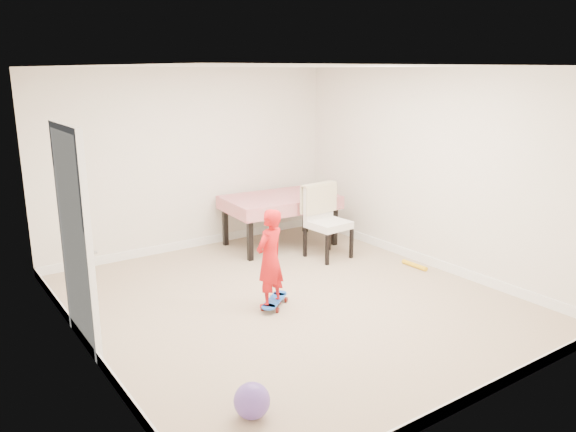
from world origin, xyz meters
TOP-DOWN VIEW (x-y plane):
  - ground at (0.00, 0.00)m, footprint 5.00×5.00m
  - ceiling at (0.00, 0.00)m, footprint 4.50×5.00m
  - wall_back at (0.00, 2.48)m, footprint 4.50×0.04m
  - wall_front at (0.00, -2.48)m, footprint 4.50×0.04m
  - wall_left at (-2.23, 0.00)m, footprint 0.04×5.00m
  - wall_right at (2.23, 0.00)m, footprint 0.04×5.00m
  - door at (-2.22, 0.30)m, footprint 0.11×0.94m
  - baseboard_back at (0.00, 2.49)m, footprint 4.50×0.02m
  - baseboard_front at (0.00, -2.49)m, footprint 4.50×0.02m
  - baseboard_left at (-2.24, 0.00)m, footprint 0.02×5.00m
  - baseboard_right at (2.24, 0.00)m, footprint 0.02×5.00m
  - dining_table at (1.09, 1.84)m, footprint 1.68×1.13m
  - dining_chair at (1.32, 0.97)m, footprint 0.61×0.68m
  - skateboard at (-0.23, -0.02)m, footprint 0.56×0.49m
  - child at (-0.30, -0.04)m, footprint 0.47×0.39m
  - balloon at (-1.51, -1.65)m, footprint 0.28×0.28m
  - foam_toy at (2.01, -0.02)m, footprint 0.07×0.40m

SIDE VIEW (x-z plane):
  - ground at x=0.00m, z-range 0.00..0.00m
  - foam_toy at x=2.01m, z-range 0.00..0.06m
  - skateboard at x=-0.23m, z-range 0.00..0.08m
  - baseboard_back at x=0.00m, z-range 0.00..0.12m
  - baseboard_front at x=0.00m, z-range 0.00..0.12m
  - baseboard_left at x=-2.24m, z-range 0.00..0.12m
  - baseboard_right at x=2.24m, z-range 0.00..0.12m
  - balloon at x=-1.51m, z-range 0.00..0.28m
  - dining_table at x=1.09m, z-range 0.00..0.76m
  - dining_chair at x=1.32m, z-range 0.00..1.03m
  - child at x=-0.30m, z-range 0.00..1.10m
  - door at x=-2.22m, z-range -0.03..2.08m
  - wall_back at x=0.00m, z-range 0.00..2.60m
  - wall_front at x=0.00m, z-range 0.00..2.60m
  - wall_left at x=-2.23m, z-range 0.00..2.60m
  - wall_right at x=2.23m, z-range 0.00..2.60m
  - ceiling at x=0.00m, z-range 2.56..2.60m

